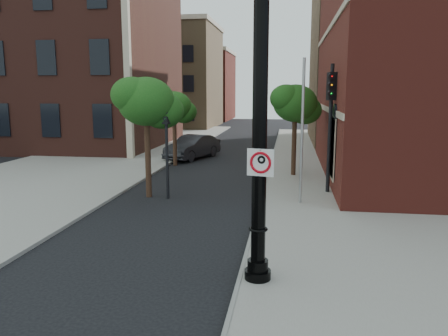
% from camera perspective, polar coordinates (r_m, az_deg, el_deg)
% --- Properties ---
extents(ground, '(120.00, 120.00, 0.00)m').
position_cam_1_polar(ground, '(11.13, -8.66, -13.44)').
color(ground, black).
rests_on(ground, ground).
extents(sidewalk_right, '(8.00, 60.00, 0.12)m').
position_cam_1_polar(sidewalk_right, '(20.41, 16.49, -2.69)').
color(sidewalk_right, gray).
rests_on(sidewalk_right, ground).
extents(sidewalk_left, '(10.00, 50.00, 0.12)m').
position_cam_1_polar(sidewalk_left, '(30.57, -14.90, 1.52)').
color(sidewalk_left, gray).
rests_on(sidewalk_left, ground).
extents(curb_edge, '(0.10, 60.00, 0.14)m').
position_cam_1_polar(curb_edge, '(20.23, 5.34, -2.40)').
color(curb_edge, gray).
rests_on(curb_edge, ground).
extents(victorian_building, '(18.60, 14.60, 17.95)m').
position_cam_1_polar(victorian_building, '(38.98, -21.73, 15.74)').
color(victorian_building, '#53271E').
rests_on(victorian_building, ground).
extents(bg_building_tan_a, '(12.00, 12.00, 12.00)m').
position_cam_1_polar(bg_building_tan_a, '(55.84, -7.32, 11.59)').
color(bg_building_tan_a, olive).
rests_on(bg_building_tan_a, ground).
extents(bg_building_red, '(12.00, 12.00, 10.00)m').
position_cam_1_polar(bg_building_red, '(69.40, -4.11, 10.50)').
color(bg_building_red, maroon).
rests_on(bg_building_red, ground).
extents(bg_building_tan_b, '(22.00, 14.00, 14.00)m').
position_cam_1_polar(bg_building_tan_b, '(41.85, 27.16, 12.51)').
color(bg_building_tan_b, olive).
rests_on(bg_building_tan_b, ground).
extents(lamppost, '(0.61, 0.61, 7.26)m').
position_cam_1_polar(lamppost, '(9.61, 4.67, 3.68)').
color(lamppost, black).
rests_on(lamppost, ground).
extents(no_parking_sign, '(0.59, 0.16, 0.60)m').
position_cam_1_polar(no_parking_sign, '(9.49, 4.78, 0.75)').
color(no_parking_sign, white).
rests_on(no_parking_sign, ground).
extents(parked_car, '(3.14, 4.94, 1.54)m').
position_cam_1_polar(parked_car, '(28.83, -4.12, 2.75)').
color(parked_car, '#2A2A2E').
rests_on(parked_car, ground).
extents(traffic_signal_left, '(0.30, 0.36, 4.24)m').
position_cam_1_polar(traffic_signal_left, '(17.85, -7.54, 4.97)').
color(traffic_signal_left, black).
rests_on(traffic_signal_left, ground).
extents(traffic_signal_right, '(0.43, 0.48, 5.52)m').
position_cam_1_polar(traffic_signal_right, '(18.92, 13.77, 7.65)').
color(traffic_signal_right, black).
rests_on(traffic_signal_right, ground).
extents(utility_pole, '(0.11, 0.11, 5.62)m').
position_cam_1_polar(utility_pole, '(16.86, 10.15, 4.44)').
color(utility_pole, '#999999').
rests_on(utility_pole, ground).
extents(street_tree_a, '(2.76, 2.50, 4.98)m').
position_cam_1_polar(street_tree_a, '(18.25, -9.98, 8.36)').
color(street_tree_a, black).
rests_on(street_tree_a, ground).
extents(street_tree_b, '(2.44, 2.20, 4.39)m').
position_cam_1_polar(street_tree_b, '(26.03, -6.45, 7.88)').
color(street_tree_b, black).
rests_on(street_tree_b, ground).
extents(street_tree_c, '(2.63, 2.38, 4.74)m').
position_cam_1_polar(street_tree_c, '(22.60, 9.35, 8.20)').
color(street_tree_c, black).
rests_on(street_tree_c, ground).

